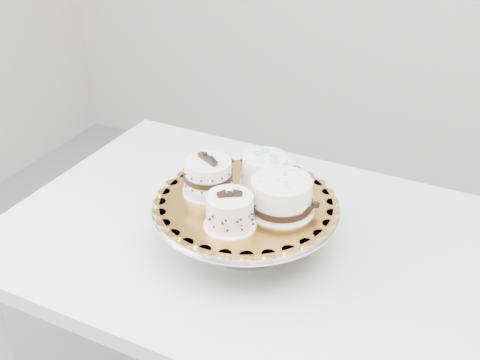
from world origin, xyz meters
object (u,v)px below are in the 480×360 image
at_px(cake_stand, 246,217).
at_px(cake_swirl, 230,212).
at_px(cake_banded, 208,177).
at_px(table, 264,267).
at_px(cake_board, 246,203).
at_px(cake_dots, 265,171).
at_px(cake_ribbon, 282,196).

xyz_separation_m(cake_stand, cake_swirl, (0.01, -0.09, 0.07)).
bearing_deg(cake_banded, table, 46.08).
xyz_separation_m(cake_board, cake_dots, (0.01, 0.08, 0.04)).
bearing_deg(cake_dots, cake_ribbon, -38.04).
bearing_deg(cake_ribbon, cake_banded, -158.05).
relative_size(table, cake_board, 3.29).
height_order(cake_board, cake_dots, cake_dots).
bearing_deg(cake_board, cake_banded, 178.32).
xyz_separation_m(cake_swirl, cake_ribbon, (0.07, 0.09, 0.00)).
bearing_deg(cake_board, table, 60.59).
bearing_deg(cake_board, cake_dots, 84.43).
relative_size(cake_stand, cake_swirl, 3.10).
bearing_deg(cake_stand, cake_board, 0.00).
height_order(cake_board, cake_ribbon, cake_ribbon).
distance_m(cake_swirl, cake_dots, 0.17).
bearing_deg(cake_dots, cake_banded, -134.38).
height_order(cake_dots, cake_ribbon, cake_ribbon).
xyz_separation_m(cake_stand, cake_banded, (-0.09, 0.00, 0.07)).
xyz_separation_m(cake_stand, cake_ribbon, (0.08, 0.00, 0.07)).
height_order(table, cake_banded, cake_banded).
height_order(cake_stand, cake_board, cake_board).
relative_size(table, cake_dots, 10.01).
bearing_deg(cake_ribbon, table, 164.39).
relative_size(cake_banded, cake_dots, 1.12).
bearing_deg(cake_stand, cake_swirl, -84.60).
relative_size(cake_stand, cake_banded, 2.96).
xyz_separation_m(cake_swirl, cake_banded, (-0.10, 0.09, 0.00)).
bearing_deg(cake_swirl, cake_dots, 57.89).
distance_m(table, cake_stand, 0.16).
relative_size(cake_board, cake_swirl, 2.85).
distance_m(cake_stand, cake_ribbon, 0.10).
bearing_deg(cake_banded, cake_stand, 24.67).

